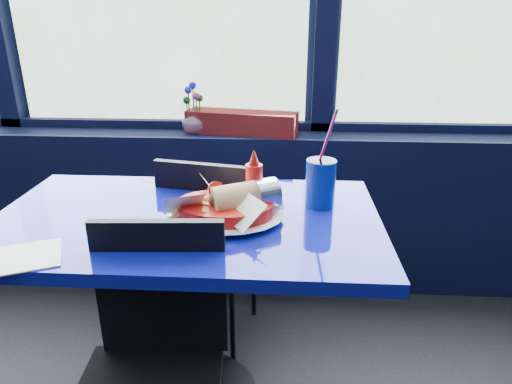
% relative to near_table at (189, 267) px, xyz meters
% --- Properties ---
extents(window_sill, '(5.00, 0.26, 0.80)m').
position_rel_near_table_xyz_m(window_sill, '(-0.30, 0.87, -0.17)').
color(window_sill, black).
rests_on(window_sill, ground).
extents(near_table, '(1.20, 0.70, 0.75)m').
position_rel_near_table_xyz_m(near_table, '(0.00, 0.00, 0.00)').
color(near_table, black).
rests_on(near_table, ground).
extents(chair_near_front, '(0.40, 0.40, 0.84)m').
position_rel_near_table_xyz_m(chair_near_front, '(-0.04, -0.32, -0.09)').
color(chair_near_front, black).
rests_on(chair_near_front, ground).
extents(chair_near_back, '(0.45, 0.45, 0.85)m').
position_rel_near_table_xyz_m(chair_near_back, '(-0.00, 0.33, -0.08)').
color(chair_near_back, black).
rests_on(chair_near_back, ground).
extents(planter_box, '(0.54, 0.23, 0.11)m').
position_rel_near_table_xyz_m(planter_box, '(0.10, 0.85, 0.28)').
color(planter_box, maroon).
rests_on(planter_box, window_sill).
extents(flower_vase, '(0.13, 0.13, 0.24)m').
position_rel_near_table_xyz_m(flower_vase, '(-0.13, 0.85, 0.30)').
color(flower_vase, silver).
rests_on(flower_vase, window_sill).
extents(food_basket, '(0.33, 0.32, 0.12)m').
position_rel_near_table_xyz_m(food_basket, '(0.13, -0.02, 0.22)').
color(food_basket, '#AF110B').
rests_on(food_basket, near_table).
extents(ketchup_bottle, '(0.05, 0.05, 0.20)m').
position_rel_near_table_xyz_m(ketchup_bottle, '(0.21, 0.06, 0.27)').
color(ketchup_bottle, '#AF110B').
rests_on(ketchup_bottle, near_table).
extents(soda_cup, '(0.10, 0.10, 0.33)m').
position_rel_near_table_xyz_m(soda_cup, '(0.42, 0.11, 0.26)').
color(soda_cup, navy).
rests_on(soda_cup, near_table).
extents(napkin, '(0.21, 0.21, 0.00)m').
position_rel_near_table_xyz_m(napkin, '(-0.36, -0.28, 0.18)').
color(napkin, white).
rests_on(napkin, near_table).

